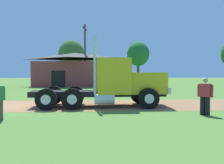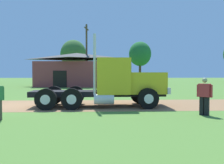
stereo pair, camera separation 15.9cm
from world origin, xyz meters
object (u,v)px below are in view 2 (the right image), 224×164
(truck_foreground_white, at_px, (116,83))
(shed_building, at_px, (77,70))
(utility_pole_far, at_px, (87,54))
(visitor_walking_mid, at_px, (204,95))

(truck_foreground_white, relative_size, shed_building, 0.62)
(truck_foreground_white, bearing_deg, shed_building, 100.81)
(truck_foreground_white, xyz_separation_m, utility_pole_far, (-2.72, 21.08, 3.37))
(truck_foreground_white, relative_size, visitor_walking_mid, 4.54)
(truck_foreground_white, xyz_separation_m, shed_building, (-4.17, 21.83, 1.05))
(visitor_walking_mid, bearing_deg, truck_foreground_white, 139.43)
(truck_foreground_white, bearing_deg, utility_pole_far, 97.36)
(truck_foreground_white, bearing_deg, visitor_walking_mid, -40.57)
(visitor_walking_mid, bearing_deg, shed_building, 107.30)
(truck_foreground_white, xyz_separation_m, visitor_walking_mid, (3.58, -3.07, -0.37))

